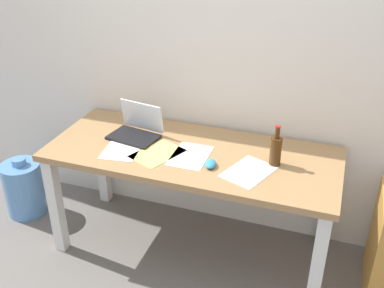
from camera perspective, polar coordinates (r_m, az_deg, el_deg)
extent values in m
plane|color=slate|center=(3.14, 0.00, -12.69)|extent=(8.00, 8.00, 0.00)
cube|color=silver|center=(2.87, 2.85, 12.95)|extent=(5.20, 0.08, 2.60)
cube|color=#A37A4C|center=(2.72, 0.00, -1.30)|extent=(1.75, 0.72, 0.04)
cube|color=silver|center=(3.04, -16.71, -7.39)|extent=(0.07, 0.07, 0.69)
cube|color=silver|center=(2.58, 15.48, -14.49)|extent=(0.07, 0.07, 0.69)
cube|color=silver|center=(3.45, -11.17, -2.02)|extent=(0.07, 0.07, 0.69)
cube|color=silver|center=(3.06, 16.58, -7.09)|extent=(0.07, 0.07, 0.69)
cube|color=black|center=(2.88, -7.36, 0.86)|extent=(0.33, 0.24, 0.02)
cube|color=white|center=(2.91, -6.31, 3.52)|extent=(0.30, 0.09, 0.19)
cylinder|color=#47280F|center=(2.58, 10.45, -0.92)|extent=(0.07, 0.07, 0.17)
cylinder|color=#47280F|center=(2.53, 10.68, 1.40)|extent=(0.03, 0.03, 0.07)
cylinder|color=#B21E19|center=(2.51, 10.76, 2.15)|extent=(0.03, 0.03, 0.01)
ellipsoid|color=#338CC6|center=(2.56, 2.34, -2.50)|extent=(0.07, 0.11, 0.03)
cube|color=white|center=(2.77, -8.64, -0.54)|extent=(0.25, 0.32, 0.00)
cube|color=#F4E06B|center=(2.69, -4.35, -1.20)|extent=(0.31, 0.36, 0.00)
cube|color=white|center=(2.53, 7.14, -3.47)|extent=(0.30, 0.35, 0.00)
cube|color=white|center=(2.66, -0.22, -1.48)|extent=(0.21, 0.30, 0.00)
cylinder|color=#598CC6|center=(3.55, -20.30, -5.24)|extent=(0.28, 0.28, 0.40)
cylinder|color=#598CC6|center=(3.44, -20.93, -2.10)|extent=(0.10, 0.10, 0.05)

